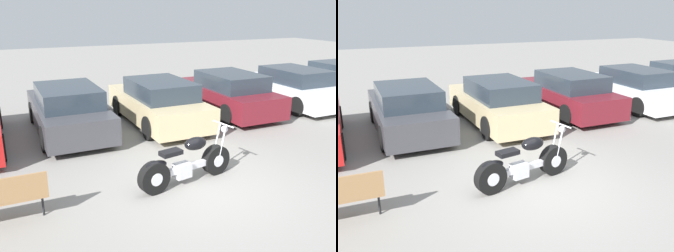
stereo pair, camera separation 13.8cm
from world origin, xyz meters
The scene contains 6 objects.
ground_plane centered at (0.00, 0.00, 0.00)m, with size 60.00×60.00×0.00m, color gray.
motorcycle centered at (-0.25, 0.38, 0.42)m, with size 2.23×0.78×1.11m.
parked_car_dark_grey centered at (-1.79, 4.75, 0.66)m, with size 1.87×4.44×1.39m.
parked_car_champagne centered at (0.90, 4.49, 0.66)m, with size 1.87×4.44×1.39m.
parked_car_maroon centered at (3.60, 4.73, 0.66)m, with size 1.87×4.44×1.39m.
parked_car_white centered at (6.29, 4.60, 0.66)m, with size 1.87×4.44×1.39m.
Camera 1 is at (-3.52, -5.84, 3.45)m, focal length 40.00 mm.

